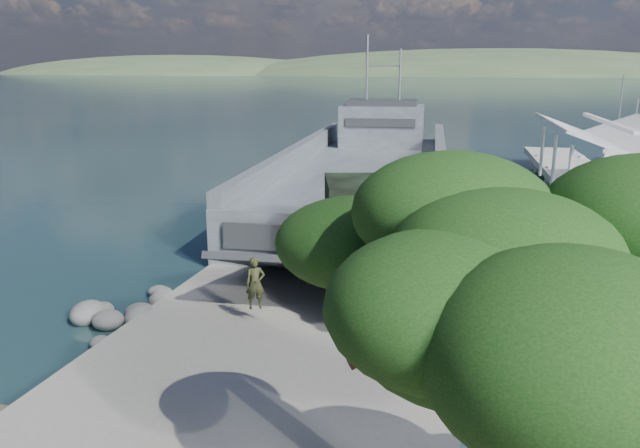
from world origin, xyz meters
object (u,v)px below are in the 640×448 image
at_px(pier, 605,189).
at_px(overhang_tree, 554,314).
at_px(soldier, 256,295).
at_px(sailboat_near, 627,188).
at_px(military_truck, 360,238).
at_px(sailboat_far, 614,159).
at_px(landing_craft, 367,181).

distance_m(pier, overhang_tree, 29.89).
distance_m(soldier, overhang_tree, 12.74).
distance_m(pier, sailboat_near, 8.50).
bearing_deg(military_truck, sailboat_near, 43.54).
bearing_deg(sailboat_near, soldier, -108.89).
bearing_deg(soldier, overhang_tree, -79.38).
xyz_separation_m(pier, soldier, (-14.17, -18.88, -0.29)).
distance_m(pier, soldier, 23.61).
height_order(military_truck, soldier, military_truck).
xyz_separation_m(soldier, sailboat_far, (19.61, 39.95, -0.90)).
bearing_deg(soldier, sailboat_far, 39.32).
bearing_deg(sailboat_near, overhang_tree, -91.68).
height_order(pier, military_truck, pier).
distance_m(pier, military_truck, 18.99).
distance_m(landing_craft, sailboat_far, 26.05).
bearing_deg(pier, sailboat_near, 67.53).
height_order(sailboat_far, overhang_tree, sailboat_far).
bearing_deg(sailboat_near, military_truck, -108.44).
relative_size(pier, sailboat_far, 5.73).
relative_size(sailboat_near, sailboat_far, 0.82).
xyz_separation_m(military_truck, overhang_tree, (4.27, -13.66, 3.00)).
height_order(landing_craft, overhang_tree, landing_craft).
bearing_deg(sailboat_far, sailboat_near, -87.36).
relative_size(landing_craft, soldier, 23.80).
relative_size(military_truck, sailboat_near, 1.28).
xyz_separation_m(sailboat_near, overhang_tree, (-10.41, -36.55, 4.95)).
height_order(soldier, sailboat_far, sailboat_far).
distance_m(landing_craft, military_truck, 18.61).
height_order(military_truck, sailboat_far, sailboat_far).
bearing_deg(overhang_tree, landing_craft, 101.31).
bearing_deg(sailboat_near, landing_craft, -150.94).
relative_size(landing_craft, military_truck, 4.80).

